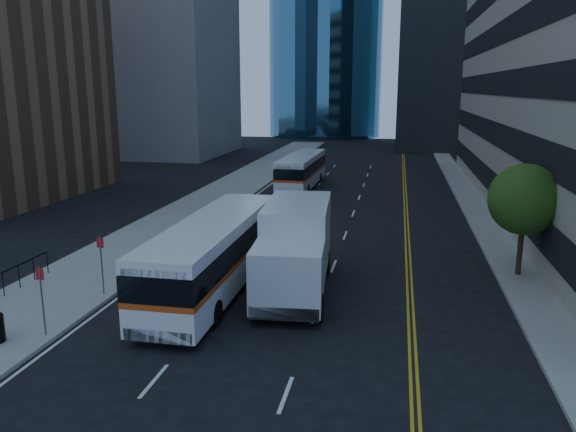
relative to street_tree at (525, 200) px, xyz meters
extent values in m
plane|color=black|center=(-9.00, -8.00, -3.64)|extent=(160.00, 160.00, 0.00)
cube|color=gray|center=(-19.50, 17.00, -3.57)|extent=(5.00, 90.00, 0.15)
cube|color=gray|center=(0.00, 17.00, -3.57)|extent=(2.00, 90.00, 0.15)
cube|color=gray|center=(-37.00, 44.00, 13.86)|extent=(18.00, 18.00, 35.00)
cylinder|color=#332114|center=(0.00, 0.00, -2.39)|extent=(0.24, 0.24, 2.20)
sphere|color=#214714|center=(0.00, 0.00, 0.01)|extent=(3.20, 3.20, 3.20)
cube|color=white|center=(-13.12, -4.28, -2.74)|extent=(2.61, 11.98, 1.10)
cube|color=#DD4B14|center=(-13.12, -4.28, -2.09)|extent=(2.63, 12.00, 0.22)
cube|color=black|center=(-13.12, -4.28, -1.54)|extent=(2.63, 12.00, 0.90)
cube|color=white|center=(-13.12, -4.28, -0.80)|extent=(2.61, 11.98, 0.50)
cylinder|color=black|center=(-14.31, -7.87, -3.14)|extent=(0.30, 1.00, 1.00)
cylinder|color=black|center=(-11.95, -7.88, -3.14)|extent=(0.30, 1.00, 1.00)
cylinder|color=black|center=(-14.30, -1.09, -3.14)|extent=(0.30, 1.00, 1.00)
cylinder|color=black|center=(-11.94, -1.09, -3.14)|extent=(0.30, 1.00, 1.00)
cube|color=white|center=(-13.73, 21.45, -2.81)|extent=(2.65, 11.07, 1.01)
cube|color=#F04116|center=(-13.73, 21.45, -2.22)|extent=(2.67, 11.09, 0.20)
cube|color=black|center=(-13.73, 21.45, -1.71)|extent=(2.67, 11.09, 0.83)
cube|color=white|center=(-13.73, 21.45, -1.02)|extent=(2.65, 11.07, 0.46)
cylinder|color=black|center=(-14.88, 18.17, -3.18)|extent=(0.30, 0.92, 0.92)
cylinder|color=black|center=(-12.74, 18.12, -3.18)|extent=(0.30, 0.92, 0.92)
cylinder|color=black|center=(-14.73, 24.41, -3.18)|extent=(0.30, 0.92, 0.92)
cylinder|color=black|center=(-12.59, 24.36, -3.18)|extent=(0.30, 0.92, 0.92)
cube|color=silver|center=(-9.52, -6.56, -2.04)|extent=(2.83, 2.63, 2.32)
cube|color=black|center=(-9.43, -7.60, -1.59)|extent=(2.45, 0.25, 1.22)
cube|color=silver|center=(-9.82, -2.70, -1.37)|extent=(3.06, 5.50, 2.88)
cube|color=black|center=(-9.72, -3.91, -3.03)|extent=(2.61, 7.44, 0.28)
cylinder|color=black|center=(-10.70, -6.87, -3.11)|extent=(0.39, 1.08, 1.06)
cylinder|color=black|center=(-8.29, -6.68, -3.11)|extent=(0.39, 1.08, 1.06)
cylinder|color=black|center=(-11.13, -1.36, -3.11)|extent=(0.39, 1.08, 1.06)
cylinder|color=black|center=(-8.72, -1.17, -3.11)|extent=(0.39, 1.08, 1.06)
camera|label=1|loc=(-5.68, -26.11, 4.86)|focal=35.00mm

